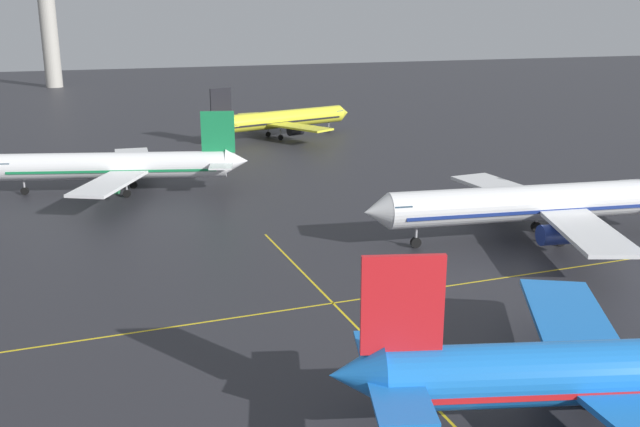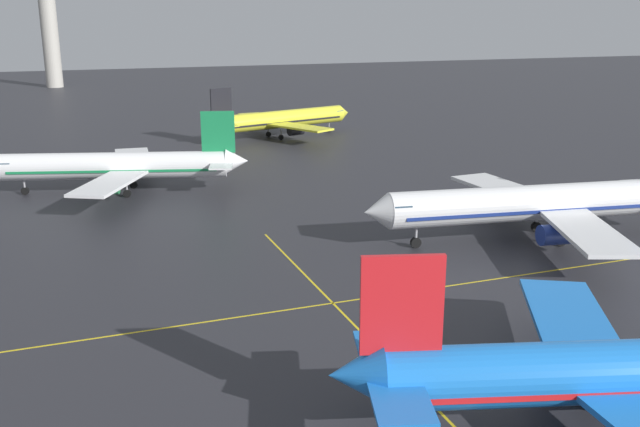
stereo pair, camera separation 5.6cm
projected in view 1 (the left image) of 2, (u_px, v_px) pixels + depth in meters
The scene contains 6 objects.
airliner_front_gate at pixel (638, 372), 39.13m from camera, with size 34.44×29.38×10.89m.
airliner_second_row at pixel (538, 203), 73.05m from camera, with size 37.09×31.67×11.54m.
airliner_third_row at pixel (118, 166), 92.22m from camera, with size 33.86×28.88×10.70m.
airliner_far_left_stand at pixel (280, 120), 133.98m from camera, with size 32.09×27.35×10.12m.
taxiway_markings at pixel (433, 405), 42.78m from camera, with size 162.45×73.17×0.01m.
control_tower at pixel (47, 10), 220.70m from camera, with size 8.82×8.82×41.88m.
Camera 1 is at (-19.70, -18.55, 22.87)m, focal length 39.57 mm.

